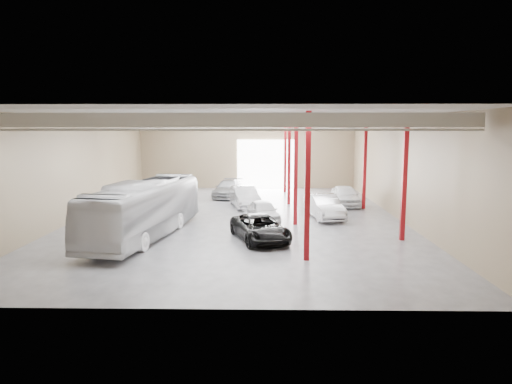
{
  "coord_description": "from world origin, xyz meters",
  "views": [
    {
      "loc": [
        1.8,
        -31.04,
        6.25
      ],
      "look_at": [
        1.27,
        -2.52,
        2.2
      ],
      "focal_mm": 32.0,
      "sensor_mm": 36.0,
      "label": 1
    }
  ],
  "objects_px": {
    "coach_bus": "(145,209)",
    "car_row_a": "(263,211)",
    "car_row_b": "(244,197)",
    "car_row_c": "(228,189)",
    "car_right_far": "(345,196)",
    "car_right_near": "(324,206)",
    "black_sedan": "(260,228)"
  },
  "relations": [
    {
      "from": "car_right_near",
      "to": "car_right_far",
      "type": "relative_size",
      "value": 1.05
    },
    {
      "from": "car_row_c",
      "to": "coach_bus",
      "type": "bearing_deg",
      "value": -95.33
    },
    {
      "from": "coach_bus",
      "to": "car_row_c",
      "type": "xyz_separation_m",
      "value": [
        3.57,
        15.15,
        -0.87
      ]
    },
    {
      "from": "car_row_c",
      "to": "black_sedan",
      "type": "bearing_deg",
      "value": -71.32
    },
    {
      "from": "car_right_far",
      "to": "black_sedan",
      "type": "bearing_deg",
      "value": -120.83
    },
    {
      "from": "car_row_a",
      "to": "car_row_c",
      "type": "height_order",
      "value": "car_row_c"
    },
    {
      "from": "black_sedan",
      "to": "car_row_a",
      "type": "height_order",
      "value": "car_row_a"
    },
    {
      "from": "coach_bus",
      "to": "car_row_a",
      "type": "bearing_deg",
      "value": 41.71
    },
    {
      "from": "coach_bus",
      "to": "car_right_near",
      "type": "relative_size",
      "value": 2.34
    },
    {
      "from": "car_row_c",
      "to": "car_row_b",
      "type": "bearing_deg",
      "value": -64.03
    },
    {
      "from": "car_row_b",
      "to": "car_right_far",
      "type": "distance_m",
      "value": 8.13
    },
    {
      "from": "car_row_a",
      "to": "car_right_far",
      "type": "distance_m",
      "value": 9.2
    },
    {
      "from": "car_row_b",
      "to": "car_row_c",
      "type": "height_order",
      "value": "car_row_b"
    },
    {
      "from": "black_sedan",
      "to": "car_row_b",
      "type": "xyz_separation_m",
      "value": [
        -1.35,
        10.81,
        0.11
      ]
    },
    {
      "from": "coach_bus",
      "to": "car_right_near",
      "type": "height_order",
      "value": "coach_bus"
    },
    {
      "from": "coach_bus",
      "to": "car_right_far",
      "type": "relative_size",
      "value": 2.46
    },
    {
      "from": "car_row_b",
      "to": "coach_bus",
      "type": "bearing_deg",
      "value": -131.76
    },
    {
      "from": "car_right_near",
      "to": "car_row_a",
      "type": "bearing_deg",
      "value": -173.31
    },
    {
      "from": "coach_bus",
      "to": "car_row_c",
      "type": "relative_size",
      "value": 2.24
    },
    {
      "from": "car_row_a",
      "to": "car_row_b",
      "type": "bearing_deg",
      "value": 92.14
    },
    {
      "from": "car_row_a",
      "to": "car_right_far",
      "type": "relative_size",
      "value": 0.88
    },
    {
      "from": "car_row_a",
      "to": "car_row_c",
      "type": "distance_m",
      "value": 11.27
    },
    {
      "from": "black_sedan",
      "to": "car_right_near",
      "type": "xyz_separation_m",
      "value": [
        4.37,
        6.44,
        0.11
      ]
    },
    {
      "from": "car_row_b",
      "to": "car_right_far",
      "type": "relative_size",
      "value": 1.05
    },
    {
      "from": "car_row_b",
      "to": "car_row_c",
      "type": "relative_size",
      "value": 0.96
    },
    {
      "from": "car_row_a",
      "to": "car_row_b",
      "type": "relative_size",
      "value": 0.84
    },
    {
      "from": "coach_bus",
      "to": "car_row_b",
      "type": "relative_size",
      "value": 2.34
    },
    {
      "from": "black_sedan",
      "to": "car_right_near",
      "type": "distance_m",
      "value": 7.78
    },
    {
      "from": "black_sedan",
      "to": "car_right_far",
      "type": "distance_m",
      "value": 13.45
    },
    {
      "from": "black_sedan",
      "to": "car_row_a",
      "type": "distance_m",
      "value": 5.2
    },
    {
      "from": "coach_bus",
      "to": "car_right_near",
      "type": "xyz_separation_m",
      "value": [
        10.98,
        5.58,
        -0.8
      ]
    },
    {
      "from": "car_row_b",
      "to": "car_row_c",
      "type": "bearing_deg",
      "value": 94.16
    }
  ]
}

